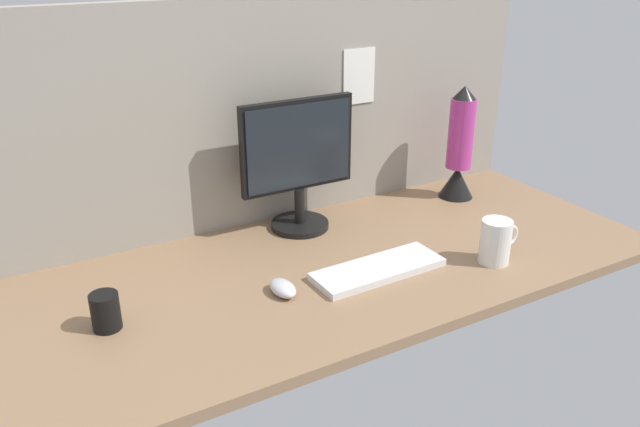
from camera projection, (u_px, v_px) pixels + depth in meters
The scene contains 8 objects.
ground_plane at pixel (340, 264), 179.41cm from camera, with size 180.00×80.00×3.00cm, color #8C6B4C.
cubicle_wall_back at pixel (279, 111), 194.91cm from camera, with size 180.00×5.50×68.42cm.
monitor at pixel (299, 160), 190.07cm from camera, with size 36.43×18.00×40.46cm.
keyboard at pixel (378, 269), 171.23cm from camera, with size 37.00×13.00×2.00cm, color silver.
mouse at pixel (283, 288), 160.69cm from camera, with size 5.60×9.60×3.40cm, color silver.
mug_black_travel at pixel (106, 312), 145.56cm from camera, with size 6.70×6.70×8.97cm.
mug_ceramic_white at pixel (496, 241), 174.87cm from camera, with size 12.56×8.48×12.63cm.
lava_lamp at pixel (459, 152), 215.38cm from camera, with size 11.90×11.90×38.93cm.
Camera 1 is at (-83.33, -134.99, 83.71)cm, focal length 35.54 mm.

